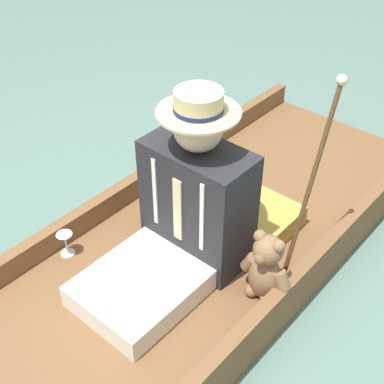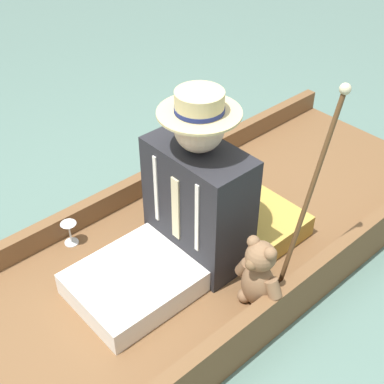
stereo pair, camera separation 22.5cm
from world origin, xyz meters
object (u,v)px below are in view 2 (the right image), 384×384
Objects in this scene: walking_cane at (314,180)px; teddy_bear at (258,276)px; seated_person at (184,212)px; wine_glass at (69,229)px.

teddy_bear is at bearing 85.75° from walking_cane.
walking_cane reaches higher than seated_person.
wine_glass is at bearing 24.72° from teddy_bear.
seated_person is 6.79× the size of wine_glass.
teddy_bear is 0.92m from wine_glass.
seated_person is 0.58m from wine_glass.
teddy_bear is at bearing -155.28° from wine_glass.
walking_cane is (-0.02, -0.26, 0.36)m from teddy_bear.
walking_cane is (-0.41, -0.31, 0.24)m from seated_person.
teddy_bear is 0.45m from walking_cane.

